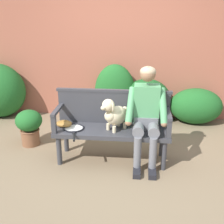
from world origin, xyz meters
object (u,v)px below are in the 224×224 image
object	(u,v)px
potted_plant	(29,125)
dog_on_bench	(114,114)
person_seated	(146,112)
baseball_glove	(64,124)
garden_bench	(112,133)
tennis_racket	(74,129)

from	to	relation	value
potted_plant	dog_on_bench	bearing A→B (deg)	-15.40
dog_on_bench	potted_plant	size ratio (longest dim) A/B	0.81
person_seated	baseball_glove	xyz separation A→B (m)	(-1.14, 0.03, -0.22)
baseball_glove	garden_bench	bearing A→B (deg)	-4.58
dog_on_bench	baseball_glove	size ratio (longest dim) A/B	2.12
garden_bench	dog_on_bench	distance (m)	0.30
person_seated	potted_plant	world-z (taller)	person_seated
tennis_racket	person_seated	bearing A→B (deg)	2.91
garden_bench	baseball_glove	distance (m)	0.69
baseball_glove	potted_plant	world-z (taller)	potted_plant
garden_bench	baseball_glove	size ratio (longest dim) A/B	7.20
tennis_racket	garden_bench	bearing A→B (deg)	7.09
garden_bench	tennis_racket	xyz separation A→B (m)	(-0.52, -0.06, 0.07)
dog_on_bench	person_seated	bearing A→B (deg)	1.63
garden_bench	person_seated	world-z (taller)	person_seated
baseball_glove	person_seated	bearing A→B (deg)	-4.82
garden_bench	potted_plant	distance (m)	1.38
dog_on_bench	tennis_racket	bearing A→B (deg)	-176.12
dog_on_bench	potted_plant	bearing A→B (deg)	164.60
baseball_glove	potted_plant	xyz separation A→B (m)	(-0.65, 0.33, -0.19)
dog_on_bench	tennis_racket	distance (m)	0.60
person_seated	baseball_glove	size ratio (longest dim) A/B	6.13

